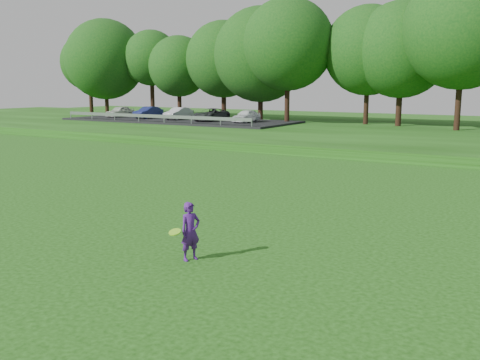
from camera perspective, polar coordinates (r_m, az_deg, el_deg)
The scene contains 6 objects.
ground at distance 14.64m, azimuth -11.14°, elevation -7.01°, with size 140.00×140.00×0.00m, color #163E0C.
berm at distance 45.46m, azimuth 19.07°, elevation 4.59°, with size 130.00×30.00×0.60m, color #163E0C.
walking_path at distance 32.02m, azimuth 13.65°, elevation 2.24°, with size 130.00×1.60×0.04m, color gray.
treeline at distance 49.35m, azimuth 20.63°, elevation 13.97°, with size 104.00×7.00×15.00m, color #0F4513, non-canonical shape.
parking_lot at distance 54.52m, azimuth -6.50°, elevation 6.67°, with size 24.00×9.00×1.38m.
woman at distance 13.19m, azimuth -5.33°, elevation -5.47°, with size 0.62×0.81×1.46m.
Camera 1 is at (9.51, -10.28, 4.27)m, focal length 40.00 mm.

